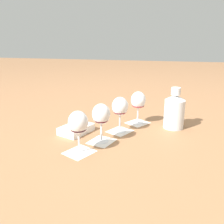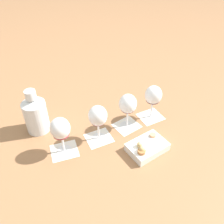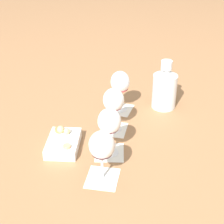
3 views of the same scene
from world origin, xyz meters
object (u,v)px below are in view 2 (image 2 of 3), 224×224
Objects in this scene: wine_glass_2 at (128,105)px; ceramic_vase at (35,114)px; wine_glass_0 at (60,130)px; wine_glass_1 at (98,117)px; snack_dish at (147,146)px; wine_glass_3 at (153,97)px.

ceramic_vase is at bearing 129.70° from wine_glass_2.
wine_glass_0 and wine_glass_1 have the same top height.
wine_glass_0 is 0.82× the size of ceramic_vase.
wine_glass_0 reaches higher than snack_dish.
wine_glass_1 is 0.14m from wine_glass_2.
wine_glass_1 is 1.00× the size of wine_glass_3.
wine_glass_0 is 0.19m from ceramic_vase.
snack_dish is at bearing -154.44° from wine_glass_3.
wine_glass_2 is 1.00× the size of wine_glass_3.
ceramic_vase is (0.02, 0.18, -0.03)m from wine_glass_0.
wine_glass_2 is 0.39m from ceramic_vase.
wine_glass_2 is (0.27, -0.12, -0.00)m from wine_glass_0.
wine_glass_0 is 1.00× the size of wine_glass_2.
wine_glass_3 is (0.12, -0.05, 0.00)m from wine_glass_2.
wine_glass_2 is at bearing -23.25° from wine_glass_0.
ceramic_vase is at bearing 114.64° from wine_glass_1.
ceramic_vase is at bearing 136.13° from wine_glass_3.
snack_dish is (-0.19, -0.09, -0.10)m from wine_glass_3.
wine_glass_0 is 0.35m from snack_dish.
wine_glass_1 is 1.00× the size of wine_glass_2.
ceramic_vase reaches higher than wine_glass_3.
snack_dish is at bearing -68.02° from ceramic_vase.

